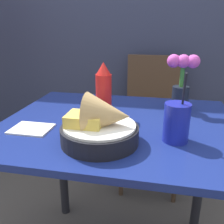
# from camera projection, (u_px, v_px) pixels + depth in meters

# --- Properties ---
(wall_window) EXTENTS (7.00, 0.06, 2.60)m
(wall_window) POSITION_uv_depth(u_px,v_px,m) (145.00, 0.00, 1.78)
(wall_window) COLOR #2D334C
(wall_window) RESTS_ON ground_plane
(dining_table) EXTENTS (0.91, 0.75, 0.78)m
(dining_table) POSITION_uv_depth(u_px,v_px,m) (118.00, 152.00, 1.02)
(dining_table) COLOR navy
(dining_table) RESTS_ON ground_plane
(chair_far_window) EXTENTS (0.40, 0.40, 0.93)m
(chair_far_window) POSITION_uv_depth(u_px,v_px,m) (153.00, 111.00, 1.80)
(chair_far_window) COLOR #473323
(chair_far_window) RESTS_ON ground_plane
(food_basket) EXTENTS (0.25, 0.25, 0.17)m
(food_basket) POSITION_uv_depth(u_px,v_px,m) (102.00, 126.00, 0.79)
(food_basket) COLOR black
(food_basket) RESTS_ON dining_table
(ketchup_bottle) EXTENTS (0.07, 0.07, 0.22)m
(ketchup_bottle) POSITION_uv_depth(u_px,v_px,m) (104.00, 90.00, 1.02)
(ketchup_bottle) COLOR red
(ketchup_bottle) RESTS_ON dining_table
(drink_cup) EXTENTS (0.08, 0.08, 0.23)m
(drink_cup) POSITION_uv_depth(u_px,v_px,m) (176.00, 124.00, 0.80)
(drink_cup) COLOR #192399
(drink_cup) RESTS_ON dining_table
(flower_vase) EXTENTS (0.13, 0.07, 0.24)m
(flower_vase) POSITION_uv_depth(u_px,v_px,m) (182.00, 81.00, 1.06)
(flower_vase) COLOR black
(flower_vase) RESTS_ON dining_table
(napkin) EXTENTS (0.14, 0.11, 0.01)m
(napkin) POSITION_uv_depth(u_px,v_px,m) (31.00, 129.00, 0.91)
(napkin) COLOR white
(napkin) RESTS_ON dining_table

